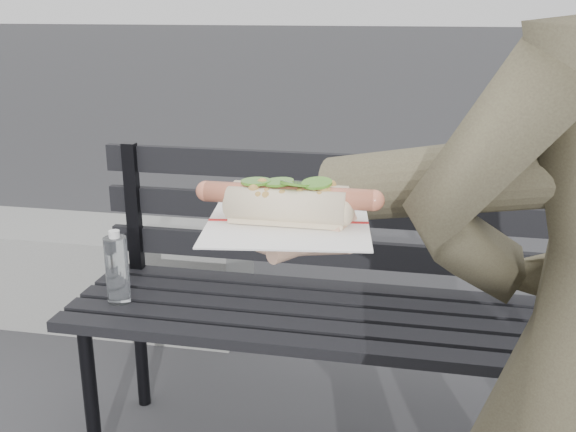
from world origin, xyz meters
name	(u,v)px	position (x,y,z in m)	size (l,w,h in m)	color
park_bench	(338,287)	(-0.02, 1.00, 0.52)	(1.50, 0.44, 0.88)	black
concrete_block	(103,273)	(-1.09, 1.68, 0.20)	(1.20, 0.40, 0.40)	slate
held_hotdog	(462,185)	(0.24, 0.08, 1.07)	(0.64, 0.31, 0.20)	#423B2C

